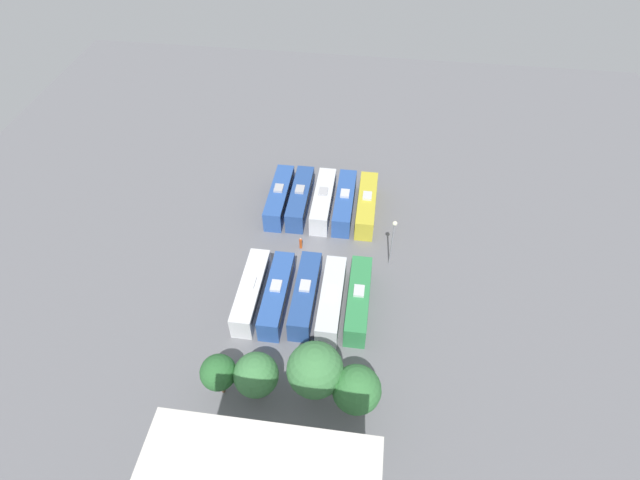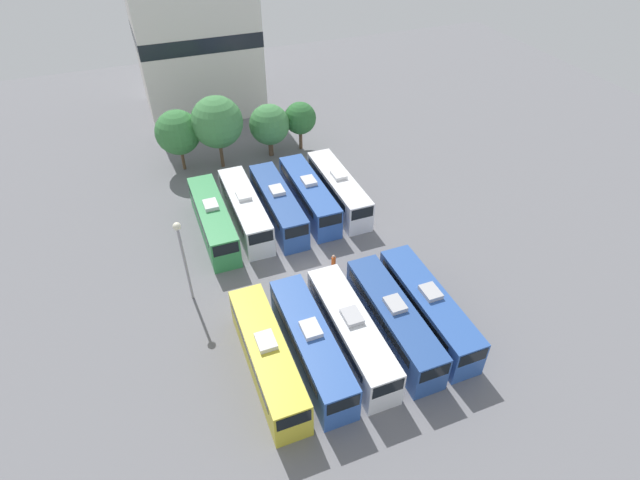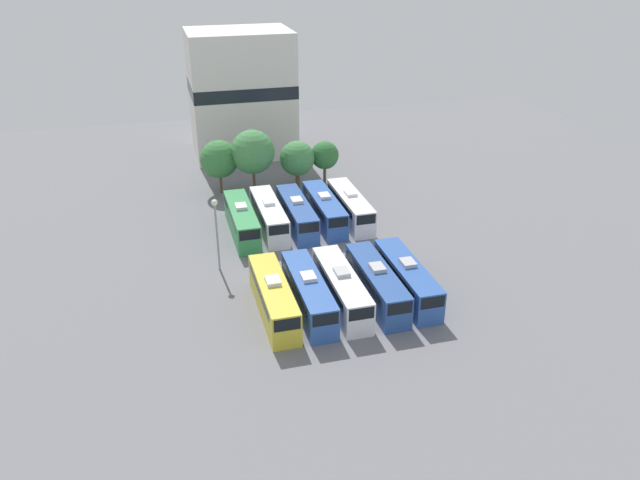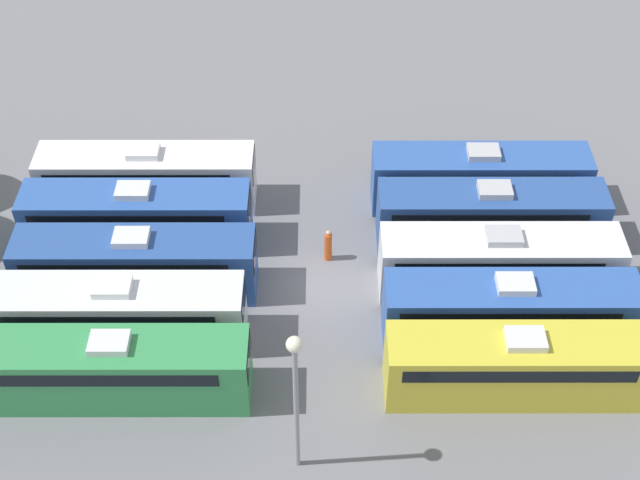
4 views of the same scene
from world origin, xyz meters
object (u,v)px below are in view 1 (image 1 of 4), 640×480
(tree_0, at_px, (357,390))
(tree_2, at_px, (256,375))
(bus_4, at_px, (279,197))
(bus_9, at_px, (251,291))
(bus_3, at_px, (300,198))
(bus_1, at_px, (345,202))
(bus_2, at_px, (323,200))
(bus_7, at_px, (305,294))
(bus_5, at_px, (358,300))
(light_pole, at_px, (393,236))
(bus_8, at_px, (277,294))
(tree_1, at_px, (315,370))
(worker_person, at_px, (301,243))
(bus_0, at_px, (367,205))
(tree_3, at_px, (218,373))
(bus_6, at_px, (331,299))

(tree_0, relative_size, tree_2, 1.12)
(bus_4, distance_m, bus_9, 17.11)
(tree_0, distance_m, tree_2, 9.91)
(bus_3, xyz_separation_m, bus_4, (2.96, 0.14, 0.00))
(bus_9, relative_size, tree_0, 1.62)
(bus_1, distance_m, bus_2, 3.01)
(bus_1, bearing_deg, bus_2, 0.51)
(bus_4, relative_size, bus_7, 1.00)
(bus_5, distance_m, light_pole, 8.98)
(bus_7, height_order, bus_9, same)
(bus_9, bearing_deg, bus_8, 179.15)
(bus_7, relative_size, tree_1, 1.37)
(bus_1, distance_m, bus_7, 17.07)
(bus_7, relative_size, worker_person, 6.05)
(bus_3, relative_size, bus_7, 1.00)
(bus_3, height_order, bus_7, same)
(bus_0, height_order, bus_2, same)
(bus_5, relative_size, worker_person, 6.05)
(bus_9, bearing_deg, tree_2, 106.32)
(bus_9, bearing_deg, bus_0, -125.95)
(bus_7, xyz_separation_m, worker_person, (2.02, -8.93, -0.84))
(bus_8, bearing_deg, bus_3, -89.84)
(bus_4, distance_m, bus_8, 17.42)
(worker_person, bearing_deg, bus_7, 102.77)
(bus_0, bearing_deg, tree_1, 83.54)
(tree_3, bearing_deg, bus_3, -96.53)
(bus_7, relative_size, light_pole, 1.48)
(bus_7, distance_m, tree_3, 14.19)
(bus_2, xyz_separation_m, bus_5, (-6.28, 16.71, 0.00))
(bus_2, relative_size, bus_5, 1.00)
(bus_3, distance_m, bus_4, 2.96)
(bus_6, xyz_separation_m, tree_0, (-3.81, 12.32, 2.74))
(bus_2, relative_size, tree_3, 1.95)
(bus_1, xyz_separation_m, tree_1, (0.12, 28.44, 3.65))
(bus_2, bearing_deg, bus_9, 69.84)
(tree_0, bearing_deg, bus_9, -42.65)
(bus_3, xyz_separation_m, tree_2, (-0.39, 28.94, 2.12))
(bus_8, bearing_deg, worker_person, -97.78)
(bus_5, relative_size, bus_9, 1.00)
(tree_0, bearing_deg, tree_1, -13.88)
(bus_2, distance_m, bus_5, 17.85)
(bus_2, xyz_separation_m, bus_8, (3.23, 17.23, 0.00))
(bus_9, bearing_deg, bus_4, -90.24)
(tree_1, relative_size, tree_3, 1.43)
(bus_9, relative_size, worker_person, 6.05)
(bus_8, height_order, light_pole, light_pole)
(bus_3, bearing_deg, bus_9, 80.03)
(bus_7, relative_size, tree_0, 1.62)
(light_pole, bearing_deg, tree_0, 82.34)
(bus_0, bearing_deg, bus_3, -0.83)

